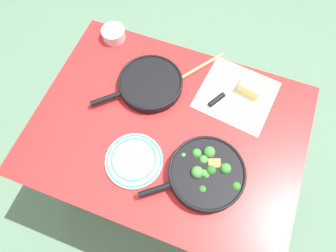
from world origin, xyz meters
name	(u,v)px	position (x,y,z in m)	size (l,w,h in m)	color
ground_plane	(168,176)	(0.00, 0.00, 0.00)	(14.00, 14.00, 0.00)	#51755B
dining_table_red	(168,136)	(0.00, 0.00, 0.68)	(1.14, 0.85, 0.78)	red
skillet_broccoli	(206,173)	(0.21, -0.14, 0.81)	(0.37, 0.33, 0.08)	black
skillet_eggs	(150,84)	(-0.15, 0.16, 0.80)	(0.35, 0.34, 0.05)	black
wooden_spoon	(183,77)	(-0.02, 0.26, 0.78)	(0.24, 0.33, 0.02)	tan
parchment_sheet	(237,95)	(0.23, 0.26, 0.78)	(0.35, 0.34, 0.00)	beige
grater_knife	(226,93)	(0.18, 0.24, 0.78)	(0.16, 0.25, 0.02)	silver
cheese_block	(251,87)	(0.28, 0.30, 0.80)	(0.11, 0.09, 0.05)	#EFD67A
dinner_plate_stack	(134,160)	(-0.08, -0.18, 0.79)	(0.23, 0.23, 0.03)	white
prep_bowl_steel	(113,34)	(-0.42, 0.36, 0.80)	(0.11, 0.11, 0.05)	#B7B7BC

